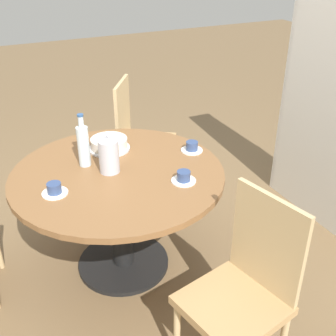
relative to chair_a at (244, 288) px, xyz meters
name	(u,v)px	position (x,y,z in m)	size (l,w,h in m)	color
ground_plane	(124,264)	(-0.92, -0.27, -0.49)	(14.00, 14.00, 0.00)	brown
dining_table	(119,194)	(-0.92, -0.27, 0.06)	(1.25, 1.25, 0.71)	black
chair_a	(244,288)	(0.00, 0.00, 0.00)	(0.50, 0.50, 0.95)	tan
chair_b	(139,136)	(-1.76, 0.20, 0.00)	(0.58, 0.58, 0.95)	tan
coffee_pot	(109,155)	(-0.95, -0.31, 0.32)	(0.12, 0.12, 0.24)	silver
water_bottle	(83,145)	(-1.09, -0.42, 0.35)	(0.07, 0.07, 0.33)	silver
cake_main	(109,144)	(-1.23, -0.22, 0.25)	(0.26, 0.26, 0.08)	silver
cup_a	(184,177)	(-0.66, 0.02, 0.24)	(0.14, 0.14, 0.06)	white
cup_b	(54,190)	(-0.84, -0.66, 0.24)	(0.14, 0.14, 0.06)	white
cup_c	(192,147)	(-0.97, 0.25, 0.24)	(0.14, 0.14, 0.06)	white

